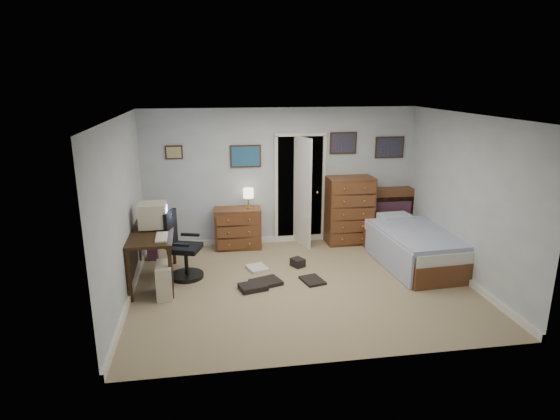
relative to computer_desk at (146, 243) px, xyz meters
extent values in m
cube|color=tan|center=(2.30, -0.50, -0.63)|extent=(5.00, 4.00, 0.02)
cube|color=#301E10|center=(0.10, 0.00, 0.16)|extent=(0.69, 1.41, 0.04)
cube|color=#301E10|center=(-0.16, -0.66, -0.24)|extent=(0.06, 0.06, 0.76)
cube|color=#301E10|center=(0.40, -0.64, -0.24)|extent=(0.06, 0.06, 0.76)
cube|color=#301E10|center=(-0.20, 0.65, -0.24)|extent=(0.06, 0.06, 0.76)
cube|color=#301E10|center=(0.35, 0.67, -0.24)|extent=(0.06, 0.06, 0.76)
cube|color=#301E10|center=(-0.20, -0.01, -0.19)|extent=(0.07, 1.29, 0.54)
cube|color=beige|center=(0.12, 0.15, 0.39)|extent=(0.42, 0.40, 0.36)
cube|color=#8CB2F2|center=(0.32, 0.16, 0.39)|extent=(0.02, 0.30, 0.24)
cube|color=beige|center=(0.12, 0.15, 0.20)|extent=(0.28, 0.28, 0.02)
cube|color=beige|center=(0.28, -0.35, 0.20)|extent=(0.17, 0.43, 0.03)
cube|color=beige|center=(0.30, -0.55, -0.38)|extent=(0.23, 0.46, 0.48)
cube|color=black|center=(0.41, -0.54, -0.38)|extent=(0.02, 0.32, 0.38)
cylinder|color=black|center=(0.58, 0.06, -0.59)|extent=(0.65, 0.65, 0.06)
cylinder|color=black|center=(0.58, 0.06, -0.37)|extent=(0.07, 0.07, 0.40)
cube|color=black|center=(0.58, 0.06, -0.13)|extent=(0.55, 0.55, 0.08)
cube|color=black|center=(0.37, 0.12, 0.17)|extent=(0.18, 0.40, 0.54)
cube|color=black|center=(0.51, -0.17, 0.00)|extent=(0.30, 0.14, 0.04)
cube|color=black|center=(0.65, 0.28, 0.00)|extent=(0.30, 0.14, 0.04)
cube|color=maroon|center=(-0.02, 0.92, -0.19)|extent=(0.17, 0.17, 0.85)
cube|color=brown|center=(1.46, 1.28, -0.25)|extent=(0.86, 0.47, 0.74)
cylinder|color=gold|center=(1.66, 1.28, 0.13)|extent=(0.12, 0.12, 0.02)
cylinder|color=gold|center=(1.66, 1.28, 0.24)|extent=(0.02, 0.02, 0.22)
cylinder|color=beige|center=(1.66, 1.28, 0.40)|extent=(0.20, 0.20, 0.17)
cube|color=black|center=(2.65, 1.80, 0.38)|extent=(0.90, 0.60, 2.00)
cube|color=white|center=(2.20, 1.47, 0.38)|extent=(0.06, 0.05, 2.00)
cube|color=white|center=(3.10, 1.47, 0.38)|extent=(0.06, 0.05, 2.00)
cube|color=white|center=(2.65, 1.47, 1.40)|extent=(0.96, 0.05, 0.06)
cube|color=white|center=(2.60, 1.37, 0.38)|extent=(0.31, 0.77, 2.00)
sphere|color=gold|center=(2.91, 1.21, 0.38)|extent=(0.06, 0.06, 0.06)
cube|color=brown|center=(3.54, 1.25, 0.01)|extent=(0.87, 0.53, 1.25)
cube|color=brown|center=(4.31, 1.38, -0.12)|extent=(1.10, 0.29, 0.99)
cube|color=black|center=(4.31, 1.30, 0.06)|extent=(1.01, 0.13, 0.33)
cube|color=maroon|center=(4.31, 1.30, 0.02)|extent=(0.88, 0.15, 0.24)
cube|color=brown|center=(4.30, 0.04, -0.45)|extent=(1.12, 2.04, 0.35)
cube|color=white|center=(4.30, 0.04, -0.18)|extent=(1.08, 2.00, 0.18)
cube|color=#606EB3|center=(4.30, -0.05, -0.07)|extent=(1.16, 1.75, 0.10)
cube|color=#606EB3|center=(3.78, -0.09, -0.34)|extent=(0.15, 1.68, 0.53)
cube|color=#779EBF|center=(4.25, 0.79, -0.03)|extent=(0.57, 0.41, 0.13)
cube|color=#331E11|center=(0.40, 1.48, 1.13)|extent=(0.30, 0.03, 0.24)
cube|color=#9F7756|center=(0.40, 1.47, 1.13)|extent=(0.25, 0.01, 0.19)
cube|color=#331E11|center=(1.65, 1.48, 1.03)|extent=(0.55, 0.03, 0.40)
cube|color=#110D60|center=(1.65, 1.47, 1.03)|extent=(0.50, 0.01, 0.35)
cube|color=#331E11|center=(3.45, 1.48, 1.23)|extent=(0.50, 0.03, 0.40)
cube|color=black|center=(3.45, 1.47, 1.23)|extent=(0.45, 0.01, 0.35)
cube|color=#331E11|center=(4.35, 1.48, 1.13)|extent=(0.55, 0.03, 0.40)
cube|color=black|center=(4.35, 1.47, 1.13)|extent=(0.50, 0.01, 0.35)
cube|color=silver|center=(1.69, 0.19, -0.59)|extent=(0.38, 0.41, 0.05)
cube|color=black|center=(1.55, -0.53, -0.58)|extent=(0.45, 0.38, 0.08)
cube|color=black|center=(2.37, 0.22, -0.55)|extent=(0.25, 0.27, 0.14)
cube|color=black|center=(2.48, -0.40, -0.60)|extent=(0.38, 0.45, 0.04)
cube|color=black|center=(1.76, -0.38, -0.59)|extent=(0.52, 0.47, 0.06)
camera|label=1|loc=(0.96, -6.82, 2.37)|focal=30.00mm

